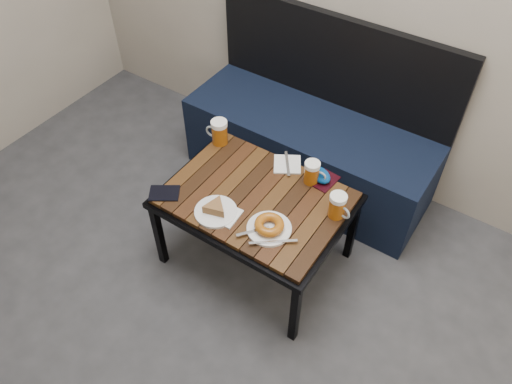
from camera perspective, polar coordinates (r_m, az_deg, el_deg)
The scene contains 12 objects.
bench at distance 2.86m, azimuth 6.28°, elevation 5.56°, with size 1.40×0.50×0.95m.
cafe_table at distance 2.31m, azimuth -0.00°, elevation -1.23°, with size 0.84×0.62×0.47m.
beer_mug_left at distance 2.51m, azimuth -4.24°, elevation 6.86°, with size 0.12×0.09×0.13m.
beer_mug_centre at distance 2.32m, azimuth 6.44°, elevation 2.23°, with size 0.11×0.08×0.12m.
beer_mug_right at distance 2.19m, azimuth 9.31°, elevation -1.57°, with size 0.12×0.09×0.12m.
plate_pie at distance 2.20m, azimuth -4.64°, elevation -2.00°, with size 0.19×0.19×0.05m.
plate_bagel at distance 2.13m, azimuth 1.51°, elevation -3.97°, with size 0.24×0.22×0.05m.
napkin_left at distance 2.43m, azimuth 3.60°, elevation 3.18°, with size 0.18×0.18×0.01m.
napkin_right at distance 2.21m, azimuth -3.75°, elevation -2.50°, with size 0.15×0.13×0.01m.
passport_navy at distance 2.33m, azimuth -10.44°, elevation -0.13°, with size 0.10×0.14×0.01m, color black.
passport_burgundy at distance 2.37m, azimuth 7.86°, elevation 1.29°, with size 0.10×0.13×0.01m, color black.
knit_pouch at distance 2.36m, azimuth 7.32°, elevation 1.96°, with size 0.12×0.08×0.05m, color #051B8D.
Camera 1 is at (0.69, -0.20, 2.14)m, focal length 35.00 mm.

